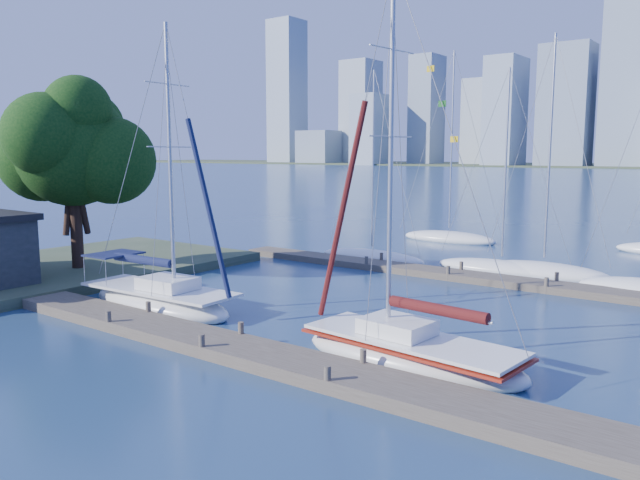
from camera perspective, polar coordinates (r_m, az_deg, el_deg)
The scene contains 11 objects.
ground at distance 21.38m, azimuth -8.91°, elevation -10.02°, with size 700.00×700.00×0.00m, color navy.
near_dock at distance 21.32m, azimuth -8.92°, elevation -9.51°, with size 26.00×2.00×0.40m, color #453D33.
far_dock at distance 33.30m, azimuth 13.78°, elevation -3.33°, with size 30.00×1.80×0.36m, color #453D33.
shore at distance 36.53m, azimuth -24.42°, elevation -2.71°, with size 12.00×22.00×0.50m, color #38472D.
tree at distance 35.19m, azimuth -21.74°, elevation 8.00°, with size 8.08×7.35×10.41m.
sailboat_navy at distance 27.19m, azimuth -14.50°, elevation -4.17°, with size 8.02×3.01×12.18m.
sailboat_maroon at distance 19.72m, azimuth 8.30°, elevation -8.36°, with size 7.74×3.15×12.65m.
bg_boat_1 at distance 38.58m, azimuth 4.77°, elevation -1.52°, with size 7.39×3.01×11.76m.
bg_boat_2 at distance 35.94m, azimuth 16.27°, elevation -2.51°, with size 7.65×2.56×11.38m.
bg_boat_3 at distance 35.48m, azimuth 19.78°, elevation -2.73°, with size 7.37×3.71×12.97m.
bg_boat_6 at distance 47.73m, azimuth 11.72°, elevation 0.23°, with size 7.59×5.09×14.26m.
Camera 1 is at (14.63, -14.14, 6.57)m, focal length 35.00 mm.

